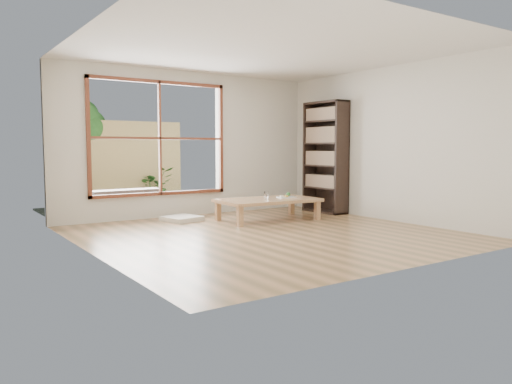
# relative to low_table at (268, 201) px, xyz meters

# --- Properties ---
(ground) EXTENTS (5.00, 5.00, 0.00)m
(ground) POSITION_rel_low_table_xyz_m (-0.80, -1.11, -0.32)
(ground) COLOR tan
(ground) RESTS_ON ground
(low_table) EXTENTS (1.74, 1.05, 0.37)m
(low_table) POSITION_rel_low_table_xyz_m (0.00, 0.00, 0.00)
(low_table) COLOR tan
(low_table) RESTS_ON ground
(floor_cushion) EXTENTS (0.66, 0.66, 0.08)m
(floor_cushion) POSITION_rel_low_table_xyz_m (-1.27, 0.74, -0.28)
(floor_cushion) COLOR beige
(floor_cushion) RESTS_ON ground
(bookshelf) EXTENTS (0.34, 0.95, 2.10)m
(bookshelf) POSITION_rel_low_table_xyz_m (1.51, 0.24, 0.73)
(bookshelf) COLOR #2E1F19
(bookshelf) RESTS_ON ground
(glass_tall) EXTENTS (0.07, 0.07, 0.13)m
(glass_tall) POSITION_rel_low_table_xyz_m (-0.06, -0.03, 0.11)
(glass_tall) COLOR silver
(glass_tall) RESTS_ON low_table
(glass_mid) EXTENTS (0.07, 0.07, 0.10)m
(glass_mid) POSITION_rel_low_table_xyz_m (0.04, 0.11, 0.09)
(glass_mid) COLOR silver
(glass_mid) RESTS_ON low_table
(glass_short) EXTENTS (0.07, 0.07, 0.09)m
(glass_short) POSITION_rel_low_table_xyz_m (0.04, 0.09, 0.09)
(glass_short) COLOR silver
(glass_short) RESTS_ON low_table
(glass_small) EXTENTS (0.06, 0.06, 0.07)m
(glass_small) POSITION_rel_low_table_xyz_m (-0.06, -0.03, 0.08)
(glass_small) COLOR silver
(glass_small) RESTS_ON low_table
(food_tray) EXTENTS (0.32, 0.25, 0.09)m
(food_tray) POSITION_rel_low_table_xyz_m (0.37, -0.04, 0.07)
(food_tray) COLOR white
(food_tray) RESTS_ON low_table
(deck) EXTENTS (2.80, 2.00, 0.05)m
(deck) POSITION_rel_low_table_xyz_m (-1.40, 2.45, -0.32)
(deck) COLOR #353027
(deck) RESTS_ON ground
(garden_bench) EXTENTS (1.35, 0.45, 0.42)m
(garden_bench) POSITION_rel_low_table_xyz_m (-1.68, 2.28, 0.06)
(garden_bench) COLOR #2E1F19
(garden_bench) RESTS_ON deck
(bamboo_fence) EXTENTS (2.80, 0.06, 1.80)m
(bamboo_fence) POSITION_rel_low_table_xyz_m (-1.40, 3.45, 0.58)
(bamboo_fence) COLOR tan
(bamboo_fence) RESTS_ON ground
(shrub_right) EXTENTS (0.76, 0.67, 0.80)m
(shrub_right) POSITION_rel_low_table_xyz_m (-0.72, 3.12, 0.10)
(shrub_right) COLOR #2E6926
(shrub_right) RESTS_ON deck
(shrub_left) EXTENTS (0.63, 0.54, 1.04)m
(shrub_left) POSITION_rel_low_table_xyz_m (-2.39, 2.98, 0.22)
(shrub_left) COLOR #2E6926
(shrub_left) RESTS_ON deck
(garden_tree) EXTENTS (1.04, 0.85, 2.22)m
(garden_tree) POSITION_rel_low_table_xyz_m (-2.07, 3.75, 1.30)
(garden_tree) COLOR #4C3D2D
(garden_tree) RESTS_ON ground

